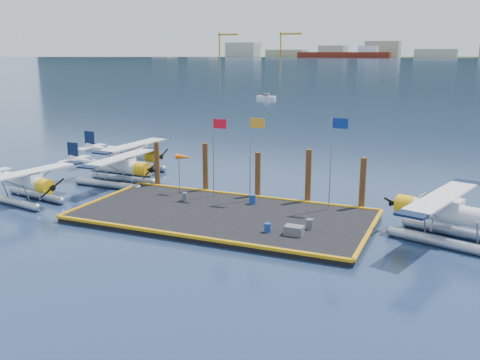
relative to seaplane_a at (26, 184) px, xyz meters
The scene contains 21 objects.
ground 15.75m from the seaplane_a, ahead, with size 4000.00×4000.00×0.00m, color navy.
dock 15.73m from the seaplane_a, ahead, with size 20.00×10.00×0.40m, color black.
dock_bumpers 15.71m from the seaplane_a, ahead, with size 20.25×10.25×0.18m, color #C0850B, non-canonical shape.
seaplane_a is the anchor object (origin of this frame).
seaplane_b 7.97m from the seaplane_a, 65.63° to the left, with size 8.70×9.58×3.42m.
seaplane_c 12.32m from the seaplane_a, 84.39° to the left, with size 9.15×10.08×3.58m.
seaplane_d 30.12m from the seaplane_a, ahead, with size 9.73×10.45×3.73m.
drum_0 12.24m from the seaplane_a, 18.93° to the left, with size 0.43×0.43×0.60m, color #525156.
drum_1 19.74m from the seaplane_a, ahead, with size 0.41×0.41×0.57m, color navy.
drum_2 22.01m from the seaplane_a, ahead, with size 0.46×0.46×0.64m, color #525156.
drum_5 17.33m from the seaplane_a, 17.22° to the left, with size 0.49×0.49×0.69m, color navy.
crate 21.40m from the seaplane_a, ahead, with size 1.14×0.76×0.57m, color #525156.
flagpole_red 14.79m from the seaplane_a, 23.92° to the left, with size 1.14×0.08×6.00m.
flagpole_yellow 17.54m from the seaplane_a, 19.88° to the left, with size 1.14×0.08×6.20m.
flagpole_blue 23.23m from the seaplane_a, 14.80° to the left, with size 1.14×0.08×6.50m.
windsock 12.18m from the seaplane_a, 29.19° to the left, with size 1.40×0.44×3.12m.
piling_0 10.28m from the seaplane_a, 46.71° to the left, with size 0.44×0.44×4.00m, color #482B14.
piling_1 13.77m from the seaplane_a, 32.93° to the left, with size 0.44×0.44×4.20m, color #482B14.
piling_2 17.70m from the seaplane_a, 24.98° to the left, with size 0.44×0.44×3.80m, color #482B14.
piling_3 21.40m from the seaplane_a, 20.45° to the left, with size 0.44×0.44×4.30m, color #482B14.
piling_4 25.18m from the seaplane_a, 17.27° to the left, with size 0.44×0.44×4.00m, color #482B14.
Camera 1 is at (14.86, -31.96, 11.33)m, focal length 40.00 mm.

